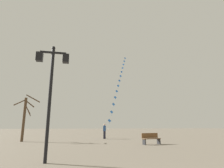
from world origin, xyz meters
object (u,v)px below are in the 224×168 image
at_px(twin_lantern_lamp_post, 51,79).
at_px(kite_train, 119,83).
at_px(park_bench, 151,139).
at_px(bare_tree, 25,116).
at_px(kite_flyer, 105,131).

xyz_separation_m(twin_lantern_lamp_post, kite_train, (8.98, 23.77, 5.73)).
bearing_deg(park_bench, bare_tree, 142.59).
bearing_deg(kite_train, kite_flyer, -112.95).
bearing_deg(bare_tree, kite_flyer, 15.24).
bearing_deg(twin_lantern_lamp_post, park_bench, 40.99).
bearing_deg(park_bench, kite_train, 71.42).
height_order(twin_lantern_lamp_post, kite_flyer, twin_lantern_lamp_post).
bearing_deg(kite_flyer, bare_tree, 128.22).
distance_m(twin_lantern_lamp_post, kite_flyer, 14.62).
height_order(kite_train, bare_tree, kite_train).
height_order(kite_train, kite_flyer, kite_train).
relative_size(twin_lantern_lamp_post, bare_tree, 1.11).
distance_m(twin_lantern_lamp_post, kite_train, 26.05).
relative_size(kite_train, park_bench, 10.66).
relative_size(kite_flyer, bare_tree, 0.37).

